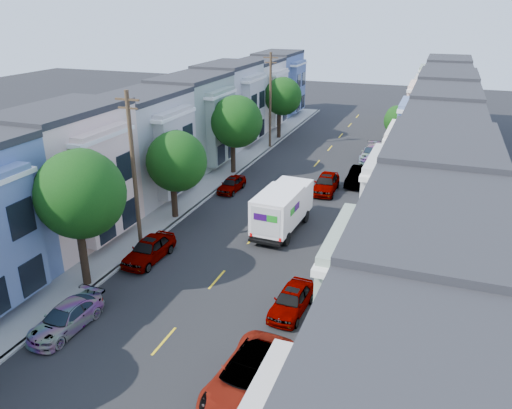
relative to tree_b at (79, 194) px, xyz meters
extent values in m
plane|color=black|center=(6.30, 3.06, -5.52)|extent=(160.00, 160.00, 0.00)
cube|color=black|center=(6.30, 18.06, -5.51)|extent=(12.00, 70.00, 0.02)
cube|color=gray|center=(0.25, 18.06, -5.45)|extent=(0.30, 70.00, 0.15)
cube|color=gray|center=(12.35, 18.06, -5.45)|extent=(0.30, 70.00, 0.15)
cube|color=gray|center=(-1.05, 18.06, -5.45)|extent=(2.60, 70.00, 0.15)
cube|color=gray|center=(13.65, 18.06, -5.45)|extent=(2.60, 70.00, 0.15)
cube|color=gold|center=(6.30, 18.06, -5.52)|extent=(0.12, 70.00, 0.01)
cube|color=silver|center=(-4.85, 18.06, -5.52)|extent=(5.00, 70.00, 8.50)
cube|color=silver|center=(17.45, 18.06, -5.52)|extent=(5.00, 70.00, 8.50)
cylinder|color=black|center=(-0.30, 0.00, -3.57)|extent=(0.44, 0.44, 3.90)
sphere|color=#164E0F|center=(0.00, 0.00, 0.03)|extent=(4.70, 4.70, 4.70)
cylinder|color=black|center=(-0.30, 10.17, -4.07)|extent=(0.44, 0.44, 2.90)
sphere|color=#164E0F|center=(0.00, 10.17, -1.11)|extent=(4.32, 4.32, 4.32)
cylinder|color=black|center=(-0.30, 21.33, -3.88)|extent=(0.44, 0.44, 3.29)
sphere|color=#164E0F|center=(0.00, 21.33, -0.59)|extent=(4.70, 4.70, 4.70)
cylinder|color=black|center=(-0.30, 35.22, -3.79)|extent=(0.44, 0.44, 3.47)
sphere|color=#164E0F|center=(0.00, 35.22, -0.55)|extent=(4.30, 4.30, 4.30)
cylinder|color=black|center=(12.90, 32.82, -4.24)|extent=(0.44, 0.44, 2.57)
sphere|color=#164E0F|center=(13.20, 32.82, -1.89)|extent=(3.04, 3.04, 3.04)
cylinder|color=#42301E|center=(0.00, 5.06, -0.52)|extent=(0.26, 0.26, 10.00)
cube|color=#42301E|center=(0.00, 5.06, 4.08)|extent=(1.60, 0.12, 0.12)
cylinder|color=#42301E|center=(0.00, 31.06, -0.52)|extent=(0.26, 0.26, 10.00)
cube|color=#42301E|center=(0.00, 31.06, 4.08)|extent=(1.60, 0.12, 0.12)
cube|color=white|center=(7.75, 9.95, -3.64)|extent=(2.42, 4.33, 2.37)
cube|color=white|center=(7.75, 13.12, -3.74)|extent=(2.42, 2.01, 2.18)
cube|color=black|center=(7.75, 10.85, -4.95)|extent=(2.22, 6.22, 0.24)
cube|color=#2D0A51|center=(7.40, 7.78, -3.36)|extent=(0.91, 0.04, 0.44)
cube|color=#198C1E|center=(8.20, 7.78, -3.36)|extent=(0.71, 0.04, 0.44)
cylinder|color=black|center=(6.66, 8.76, -5.07)|extent=(0.28, 0.91, 0.91)
cylinder|color=black|center=(8.84, 8.76, -5.07)|extent=(0.28, 0.91, 0.91)
cylinder|color=black|center=(6.66, 12.82, -5.07)|extent=(0.28, 0.91, 0.91)
cylinder|color=black|center=(8.84, 12.82, -5.07)|extent=(0.28, 0.91, 0.91)
imported|color=black|center=(8.92, 19.44, -4.75)|extent=(1.99, 4.81, 1.54)
imported|color=black|center=(1.40, -3.73, -4.90)|extent=(1.88, 4.19, 1.24)
imported|color=#B0B1B2|center=(1.40, 3.83, -4.80)|extent=(1.82, 4.51, 1.45)
imported|color=#632612|center=(1.40, 16.88, -4.91)|extent=(1.55, 3.81, 1.22)
imported|color=#494E52|center=(11.20, -4.61, -4.77)|extent=(2.89, 5.58, 1.50)
imported|color=white|center=(11.20, 1.50, -4.86)|extent=(1.79, 4.16, 1.32)
imported|color=black|center=(11.20, 22.31, -4.78)|extent=(1.86, 4.54, 1.48)
imported|color=black|center=(11.20, 30.26, -4.82)|extent=(2.05, 4.74, 1.41)
camera|label=1|loc=(17.05, -19.58, 9.20)|focal=35.00mm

